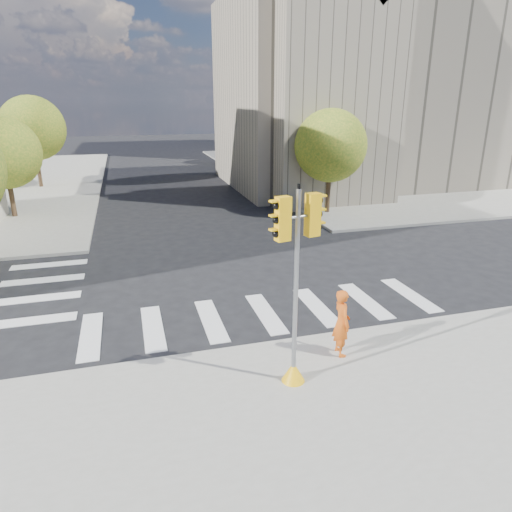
% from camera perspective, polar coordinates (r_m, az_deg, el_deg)
% --- Properties ---
extents(ground, '(160.00, 160.00, 0.00)m').
position_cam_1_polar(ground, '(16.72, -0.49, -4.24)').
color(ground, black).
rests_on(ground, ground).
extents(sidewalk_far_right, '(28.00, 40.00, 0.15)m').
position_cam_1_polar(sidewalk_far_right, '(47.84, 14.69, 10.54)').
color(sidewalk_far_right, gray).
rests_on(sidewalk_far_right, ground).
extents(civic_building, '(26.00, 16.00, 19.39)m').
position_cam_1_polar(civic_building, '(39.24, 15.00, 19.36)').
color(civic_building, gray).
rests_on(civic_building, ground).
extents(office_tower, '(20.00, 18.00, 30.00)m').
position_cam_1_polar(office_tower, '(63.08, 9.62, 26.40)').
color(office_tower, '#9EA0A3').
rests_on(office_tower, ground).
extents(tree_lw_mid, '(4.00, 4.00, 5.77)m').
position_cam_1_polar(tree_lw_mid, '(29.65, -28.97, 11.20)').
color(tree_lw_mid, '#382616').
rests_on(tree_lw_mid, ground).
extents(tree_lw_far, '(4.80, 4.80, 6.95)m').
position_cam_1_polar(tree_lw_far, '(39.39, -26.16, 14.13)').
color(tree_lw_far, '#382616').
rests_on(tree_lw_far, ground).
extents(tree_re_near, '(4.20, 4.20, 6.16)m').
position_cam_1_polar(tree_re_near, '(27.51, 9.28, 13.44)').
color(tree_re_near, '#382616').
rests_on(tree_re_near, ground).
extents(tree_re_mid, '(4.60, 4.60, 6.66)m').
position_cam_1_polar(tree_re_mid, '(38.66, 1.56, 15.65)').
color(tree_re_mid, '#382616').
rests_on(tree_re_mid, ground).
extents(tree_re_far, '(4.00, 4.00, 5.88)m').
position_cam_1_polar(tree_re_far, '(50.25, -2.72, 15.84)').
color(tree_re_far, '#382616').
rests_on(tree_re_far, ground).
extents(lamp_near, '(0.35, 0.18, 8.11)m').
position_cam_1_polar(lamp_near, '(31.32, 7.02, 15.15)').
color(lamp_near, black).
rests_on(lamp_near, sidewalk_far_right).
extents(lamp_far, '(0.35, 0.18, 8.11)m').
position_cam_1_polar(lamp_far, '(44.54, -0.21, 16.38)').
color(lamp_far, black).
rests_on(lamp_far, sidewalk_far_right).
extents(traffic_signal, '(1.08, 0.56, 4.78)m').
position_cam_1_polar(traffic_signal, '(10.47, 4.95, -5.98)').
color(traffic_signal, '#FFB80D').
rests_on(traffic_signal, sidewalk_near).
extents(photographer, '(0.48, 0.70, 1.83)m').
position_cam_1_polar(photographer, '(12.25, 10.66, -8.18)').
color(photographer, '#CC5313').
rests_on(photographer, sidewalk_near).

